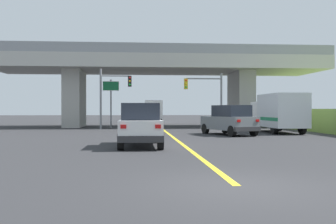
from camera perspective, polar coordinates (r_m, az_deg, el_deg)
The scene contains 11 objects.
ground at distance 40.06m, azimuth -1.28°, elevation -2.11°, with size 160.00×160.00×0.00m, color #2B2B2D.
overpass_bridge at distance 40.20m, azimuth -1.29°, elevation 5.80°, with size 32.34×8.51×7.74m.
lane_divider_stripe at distance 23.03m, azimuth 1.15°, elevation -3.94°, with size 0.20×28.00×0.01m, color yellow.
suv_lead at distance 18.71m, azimuth -4.01°, elevation -1.84°, with size 1.96×4.75×2.02m.
suv_crossing at distance 27.28m, azimuth 8.80°, elevation -1.15°, with size 3.26×5.04×2.02m.
box_truck at distance 30.74m, azimuth 15.57°, elevation -0.03°, with size 2.33×6.63×2.87m.
sedan_oncoming at distance 49.75m, azimuth -2.38°, elevation -0.46°, with size 1.86×4.58×2.02m.
traffic_signal_nearside at distance 36.24m, azimuth 5.74°, elevation 2.84°, with size 3.50×0.36×5.04m.
traffic_signal_farside at distance 35.53m, azimuth -8.12°, elevation 3.04°, with size 2.81×0.36×5.31m.
highway_sign at distance 37.52m, azimuth -8.19°, elevation 2.75°, with size 1.51×0.17×4.52m.
semi_truck_distant at distance 56.89m, azimuth -2.16°, elevation 0.22°, with size 2.33×7.31×2.97m.
Camera 1 is at (-2.28, -8.85, 1.74)m, focal length 42.50 mm.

